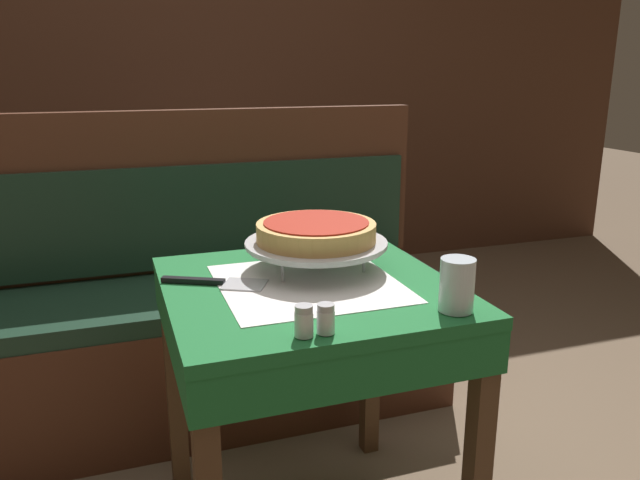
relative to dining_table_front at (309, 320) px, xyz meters
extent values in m
cube|color=#1E6B33|center=(0.00, 0.00, 0.08)|extent=(0.69, 0.69, 0.03)
cube|color=white|center=(0.00, 0.00, 0.10)|extent=(0.42, 0.42, 0.00)
cube|color=#1E6B33|center=(0.00, 0.00, 0.02)|extent=(0.68, 0.68, 0.10)
cube|color=#4C331E|center=(0.31, -0.31, -0.28)|extent=(0.05, 0.05, 0.69)
cube|color=#4C331E|center=(-0.31, 0.31, -0.28)|extent=(0.05, 0.05, 0.69)
cube|color=#4C331E|center=(0.31, 0.31, -0.28)|extent=(0.05, 0.05, 0.69)
cube|color=beige|center=(0.05, 1.78, 0.08)|extent=(0.77, 0.77, 0.03)
cube|color=white|center=(0.05, 1.78, 0.10)|extent=(0.47, 0.47, 0.00)
cube|color=beige|center=(0.05, 1.78, 0.01)|extent=(0.76, 0.76, 0.12)
cube|color=#4C331E|center=(-0.29, 1.44, -0.28)|extent=(0.05, 0.05, 0.70)
cube|color=#4C331E|center=(0.40, 1.44, -0.28)|extent=(0.05, 0.05, 0.70)
cube|color=#4C331E|center=(-0.29, 2.13, -0.28)|extent=(0.05, 0.05, 0.70)
cube|color=#4C331E|center=(0.40, 2.13, -0.28)|extent=(0.05, 0.05, 0.70)
cube|color=#4C2819|center=(-0.15, 0.71, -0.41)|extent=(1.74, 0.52, 0.43)
cube|color=#193323|center=(-0.15, 0.71, -0.16)|extent=(1.71, 0.51, 0.06)
cube|color=#4C2819|center=(-0.15, 0.94, 0.16)|extent=(1.74, 0.06, 0.59)
cube|color=#193323|center=(-0.15, 0.90, 0.07)|extent=(1.67, 0.02, 0.38)
cube|color=#4C2D1E|center=(0.00, 2.29, 0.57)|extent=(6.00, 0.04, 2.40)
cylinder|color=#ADADB2|center=(0.05, 0.22, 0.13)|extent=(0.01, 0.01, 0.06)
cylinder|color=#ADADB2|center=(-0.06, 0.03, 0.13)|extent=(0.01, 0.01, 0.06)
cylinder|color=#ADADB2|center=(0.16, 0.03, 0.13)|extent=(0.01, 0.01, 0.06)
cylinder|color=#ADADB2|center=(0.05, 0.09, 0.16)|extent=(0.25, 0.25, 0.01)
cylinder|color=silver|center=(0.05, 0.09, 0.16)|extent=(0.35, 0.35, 0.01)
cylinder|color=silver|center=(0.05, 0.09, 0.17)|extent=(0.37, 0.37, 0.01)
cylinder|color=tan|center=(0.05, 0.09, 0.20)|extent=(0.31, 0.31, 0.05)
cylinder|color=#A82314|center=(0.05, 0.09, 0.22)|extent=(0.27, 0.27, 0.01)
cube|color=#BCBCC1|center=(-0.15, 0.03, 0.10)|extent=(0.13, 0.12, 0.00)
cube|color=black|center=(-0.27, 0.09, 0.10)|extent=(0.15, 0.09, 0.01)
cylinder|color=silver|center=(0.25, -0.27, 0.16)|extent=(0.08, 0.08, 0.12)
cylinder|color=silver|center=(-0.10, -0.29, 0.12)|extent=(0.04, 0.04, 0.05)
cylinder|color=#B7B7BC|center=(-0.10, -0.29, 0.16)|extent=(0.04, 0.04, 0.01)
cylinder|color=silver|center=(-0.06, -0.29, 0.12)|extent=(0.04, 0.04, 0.05)
cylinder|color=#B7B7BC|center=(-0.06, -0.29, 0.15)|extent=(0.03, 0.03, 0.01)
cube|color=black|center=(-0.03, 1.79, 0.12)|extent=(0.14, 0.14, 0.03)
cylinder|color=black|center=(-0.03, 1.79, 0.21)|extent=(0.01, 0.01, 0.15)
cylinder|color=red|center=(-0.03, 1.84, 0.19)|extent=(0.04, 0.04, 0.12)
cylinder|color=gold|center=(-0.03, 1.75, 0.19)|extent=(0.04, 0.04, 0.12)
camera|label=1|loc=(-0.44, -1.36, 0.61)|focal=35.00mm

